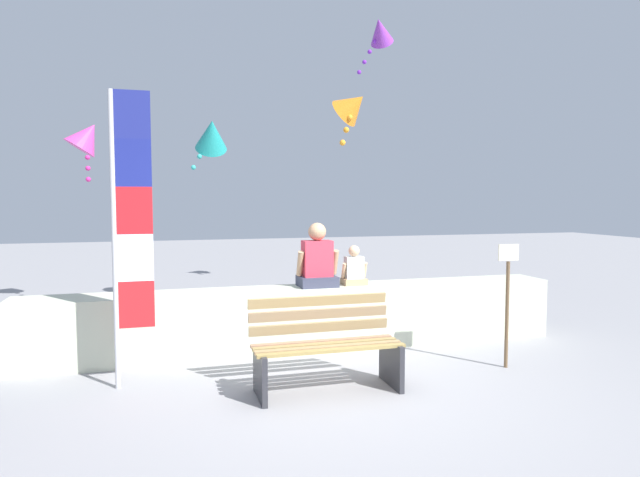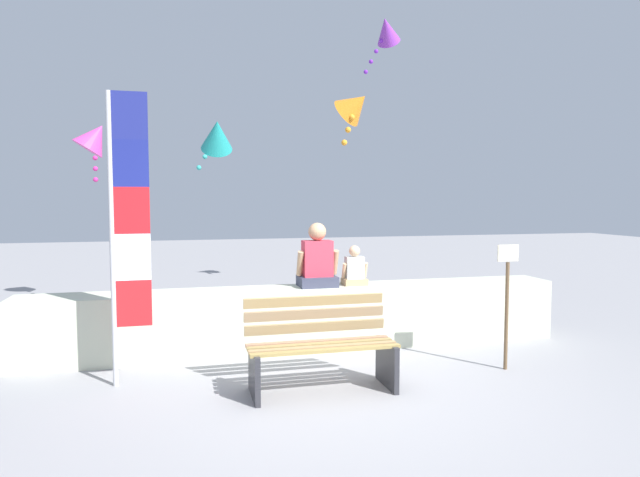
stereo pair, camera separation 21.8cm
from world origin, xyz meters
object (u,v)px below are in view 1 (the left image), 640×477
at_px(flag_banner, 127,222).
at_px(kite_orange, 353,106).
at_px(park_bench, 326,348).
at_px(person_adult, 317,262).
at_px(kite_teal, 211,135).
at_px(person_child, 354,269).
at_px(kite_purple, 380,31).
at_px(sign_post, 507,295).
at_px(kite_magenta, 87,137).

xyz_separation_m(flag_banner, kite_orange, (2.89, 1.66, 1.51)).
relative_size(park_bench, flag_banner, 0.50).
xyz_separation_m(person_adult, kite_teal, (-1.05, 2.74, 1.83)).
xyz_separation_m(person_adult, person_child, (0.48, 0.00, -0.11)).
distance_m(kite_orange, kite_teal, 2.67).
height_order(kite_purple, sign_post, kite_purple).
bearing_deg(park_bench, kite_teal, 99.59).
height_order(person_child, kite_orange, kite_orange).
bearing_deg(person_child, kite_orange, 72.21).
bearing_deg(person_child, kite_magenta, 136.52).
relative_size(person_adult, person_child, 1.59).
distance_m(kite_magenta, kite_orange, 4.56).
distance_m(person_child, kite_orange, 2.32).
height_order(kite_purple, kite_teal, kite_purple).
height_order(flag_banner, kite_purple, kite_purple).
distance_m(flag_banner, kite_orange, 3.66).
distance_m(person_child, flag_banner, 2.88).
height_order(flag_banner, sign_post, flag_banner).
height_order(kite_teal, sign_post, kite_teal).
height_order(kite_magenta, kite_teal, kite_teal).
xyz_separation_m(kite_purple, kite_teal, (-3.14, -0.43, -2.04)).
height_order(kite_purple, kite_magenta, kite_purple).
distance_m(park_bench, person_child, 1.79).
height_order(flag_banner, kite_magenta, kite_magenta).
xyz_separation_m(flag_banner, sign_post, (3.95, -0.47, -0.83)).
distance_m(kite_purple, kite_magenta, 5.52).
distance_m(person_child, kite_teal, 3.69).
distance_m(person_adult, person_child, 0.50).
bearing_deg(park_bench, kite_orange, 64.75).
xyz_separation_m(park_bench, flag_banner, (-1.84, 0.58, 1.23)).
bearing_deg(person_adult, kite_teal, 110.90).
relative_size(kite_purple, kite_teal, 1.14).
relative_size(person_child, sign_post, 0.37).
distance_m(kite_purple, kite_orange, 3.31).
bearing_deg(kite_teal, kite_orange, -48.31).
distance_m(kite_magenta, kite_teal, 2.06).
height_order(kite_purple, kite_orange, kite_purple).
height_order(person_adult, sign_post, person_adult).
bearing_deg(kite_teal, kite_magenta, 163.40).
xyz_separation_m(flag_banner, kite_teal, (1.12, 3.65, 1.27)).
distance_m(person_adult, kite_magenta, 4.84).
relative_size(kite_purple, kite_magenta, 0.98).
height_order(kite_magenta, sign_post, kite_magenta).
relative_size(kite_magenta, kite_teal, 1.16).
bearing_deg(kite_teal, person_child, -60.79).
bearing_deg(flag_banner, person_child, 18.93).
bearing_deg(kite_magenta, kite_purple, -1.80).
bearing_deg(kite_orange, person_child, -107.79).
distance_m(kite_teal, sign_post, 5.41).
height_order(person_child, kite_purple, kite_purple).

